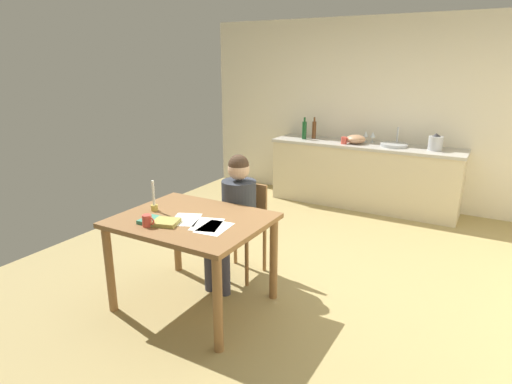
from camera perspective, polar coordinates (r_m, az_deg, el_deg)
ground_plane at (r=4.48m, az=5.34°, el=-9.94°), size 5.20×5.20×0.04m
wall_back at (r=6.51m, az=15.43°, el=10.13°), size 5.20×0.12×2.60m
kitchen_counter at (r=6.31m, az=13.99°, el=2.20°), size 2.62×0.64×0.90m
dining_table at (r=3.57m, az=-8.43°, el=-5.15°), size 1.19×0.96×0.78m
chair_at_table at (r=4.16m, az=-1.63°, el=-4.30°), size 0.40×0.40×0.88m
person_seated at (r=3.98m, az=-2.76°, el=-2.51°), size 0.32×0.59×1.19m
coffee_mug at (r=3.41m, az=-14.17°, el=-3.69°), size 0.11×0.07×0.09m
candlestick at (r=3.74m, az=-13.34°, el=-1.35°), size 0.06×0.06×0.26m
book_magazine at (r=3.43m, az=-11.84°, el=-3.94°), size 0.23×0.22×0.03m
book_cookery at (r=3.50m, az=-13.65°, el=-3.66°), size 0.16×0.19×0.03m
paper_letter at (r=3.38m, az=-6.48°, el=-4.28°), size 0.29×0.35×0.00m
paper_bill at (r=3.31m, az=-5.54°, el=-4.73°), size 0.24×0.32×0.00m
paper_envelope at (r=3.50m, az=-9.31°, el=-3.61°), size 0.31×0.35×0.00m
sink_unit at (r=6.13m, az=17.80°, el=5.97°), size 0.36×0.36×0.24m
bottle_oil at (r=6.44m, az=6.41°, el=8.17°), size 0.07×0.07×0.32m
bottle_vinegar at (r=6.48m, az=7.69°, el=8.18°), size 0.06×0.06×0.32m
mixing_bowl at (r=6.20m, az=13.05°, el=6.82°), size 0.27×0.27×0.12m
stovetop_kettle at (r=6.03m, az=22.65°, el=6.04°), size 0.18×0.18×0.22m
wine_glass_near_sink at (r=6.33m, az=15.18°, el=7.31°), size 0.07×0.07×0.15m
wine_glass_by_kettle at (r=6.35m, az=14.30°, el=7.41°), size 0.07×0.07×0.15m
teacup_on_counter at (r=6.14m, az=11.57°, el=6.70°), size 0.12×0.08×0.10m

